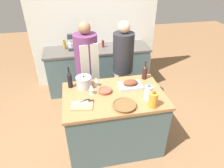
# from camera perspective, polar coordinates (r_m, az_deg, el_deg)

# --- Properties ---
(ground_plane) EXTENTS (12.00, 12.00, 0.00)m
(ground_plane) POSITION_cam_1_polar(r_m,az_deg,el_deg) (3.19, 0.47, -16.11)
(ground_plane) COLOR #8E6642
(kitchen_island) EXTENTS (1.32, 0.85, 0.89)m
(kitchen_island) POSITION_cam_1_polar(r_m,az_deg,el_deg) (2.87, 0.51, -10.20)
(kitchen_island) COLOR #4C666B
(kitchen_island) RESTS_ON ground_plane
(back_counter) EXTENTS (2.07, 0.60, 0.89)m
(back_counter) POSITION_cam_1_polar(r_m,az_deg,el_deg) (4.18, -4.00, 4.47)
(back_counter) COLOR #4C666B
(back_counter) RESTS_ON ground_plane
(back_wall) EXTENTS (2.57, 0.10, 2.55)m
(back_wall) POSITION_cam_1_polar(r_m,az_deg,el_deg) (4.21, -5.13, 16.75)
(back_wall) COLOR silver
(back_wall) RESTS_ON ground_plane
(roasting_pan) EXTENTS (0.32, 0.21, 0.11)m
(roasting_pan) POSITION_cam_1_polar(r_m,az_deg,el_deg) (2.72, 5.25, -0.20)
(roasting_pan) COLOR #BCBCC1
(roasting_pan) RESTS_ON kitchen_island
(wicker_basket) EXTENTS (0.28, 0.28, 0.04)m
(wicker_basket) POSITION_cam_1_polar(r_m,az_deg,el_deg) (2.38, 3.59, -6.08)
(wicker_basket) COLOR brown
(wicker_basket) RESTS_ON kitchen_island
(cutting_board) EXTENTS (0.28, 0.20, 0.02)m
(cutting_board) POSITION_cam_1_polar(r_m,az_deg,el_deg) (2.42, -8.61, -6.20)
(cutting_board) COLOR tan
(cutting_board) RESTS_ON kitchen_island
(stock_pot) EXTENTS (0.21, 0.21, 0.19)m
(stock_pot) POSITION_cam_1_polar(r_m,az_deg,el_deg) (2.72, -8.02, 0.49)
(stock_pot) COLOR #B7B7BC
(stock_pot) RESTS_ON kitchen_island
(mixing_bowl) EXTENTS (0.18, 0.18, 0.04)m
(mixing_bowl) POSITION_cam_1_polar(r_m,az_deg,el_deg) (2.63, -2.03, -1.91)
(mixing_bowl) COLOR #A84C38
(mixing_bowl) RESTS_ON kitchen_island
(juice_jug) EXTENTS (0.10, 0.10, 0.21)m
(juice_jug) POSITION_cam_1_polar(r_m,az_deg,el_deg) (2.39, 11.73, -4.46)
(juice_jug) COLOR orange
(juice_jug) RESTS_ON kitchen_island
(milk_jug) EXTENTS (0.10, 0.10, 0.20)m
(milk_jug) POSITION_cam_1_polar(r_m,az_deg,el_deg) (2.51, 10.32, -2.40)
(milk_jug) COLOR white
(milk_jug) RESTS_ON kitchen_island
(wine_bottle_green) EXTENTS (0.07, 0.07, 0.29)m
(wine_bottle_green) POSITION_cam_1_polar(r_m,az_deg,el_deg) (2.92, 9.33, 3.47)
(wine_bottle_green) COLOR #381E19
(wine_bottle_green) RESTS_ON kitchen_island
(wine_bottle_dark) EXTENTS (0.07, 0.07, 0.31)m
(wine_bottle_dark) POSITION_cam_1_polar(r_m,az_deg,el_deg) (2.74, -12.00, 1.30)
(wine_bottle_dark) COLOR black
(wine_bottle_dark) RESTS_ON kitchen_island
(wine_glass_left) EXTENTS (0.07, 0.07, 0.13)m
(wine_glass_left) POSITION_cam_1_polar(r_m,az_deg,el_deg) (2.57, -5.91, -1.08)
(wine_glass_left) COLOR silver
(wine_glass_left) RESTS_ON kitchen_island
(wine_glass_right) EXTENTS (0.07, 0.07, 0.13)m
(wine_glass_right) POSITION_cam_1_polar(r_m,az_deg,el_deg) (2.73, -4.52, 1.15)
(wine_glass_right) COLOR silver
(wine_glass_right) RESTS_ON kitchen_island
(knife_chef) EXTENTS (0.22, 0.08, 0.01)m
(knife_chef) POSITION_cam_1_polar(r_m,az_deg,el_deg) (2.47, -8.60, -4.93)
(knife_chef) COLOR #B7B7BC
(knife_chef) RESTS_ON cutting_board
(knife_paring) EXTENTS (0.18, 0.05, 0.01)m
(knife_paring) POSITION_cam_1_polar(r_m,az_deg,el_deg) (2.46, -7.15, -4.94)
(knife_paring) COLOR #B7B7BC
(knife_paring) RESTS_ON cutting_board
(knife_bread) EXTENTS (0.15, 0.06, 0.01)m
(knife_bread) POSITION_cam_1_polar(r_m,az_deg,el_deg) (2.49, -9.25, -5.10)
(knife_bread) COLOR #B7B7BC
(knife_bread) RESTS_ON kitchen_island
(stand_mixer) EXTENTS (0.18, 0.14, 0.31)m
(stand_mixer) POSITION_cam_1_polar(r_m,az_deg,el_deg) (3.95, -11.17, 11.31)
(stand_mixer) COLOR #333842
(stand_mixer) RESTS_ON back_counter
(condiment_bottle_tall) EXTENTS (0.06, 0.06, 0.17)m
(condiment_bottle_tall) POSITION_cam_1_polar(r_m,az_deg,el_deg) (3.82, -6.24, 10.18)
(condiment_bottle_tall) COLOR #332D28
(condiment_bottle_tall) RESTS_ON back_counter
(condiment_bottle_short) EXTENTS (0.05, 0.05, 0.15)m
(condiment_bottle_short) POSITION_cam_1_polar(r_m,az_deg,el_deg) (4.04, -2.60, 11.38)
(condiment_bottle_short) COLOR maroon
(condiment_bottle_short) RESTS_ON back_counter
(condiment_bottle_extra) EXTENTS (0.06, 0.06, 0.18)m
(condiment_bottle_extra) POSITION_cam_1_polar(r_m,az_deg,el_deg) (4.05, -13.43, 10.84)
(condiment_bottle_extra) COLOR #B28E2D
(condiment_bottle_extra) RESTS_ON back_counter
(person_cook_aproned) EXTENTS (0.37, 0.39, 1.63)m
(person_cook_aproned) POSITION_cam_1_polar(r_m,az_deg,el_deg) (3.27, -7.11, 4.88)
(person_cook_aproned) COLOR beige
(person_cook_aproned) RESTS_ON ground_plane
(person_cook_guest) EXTENTS (0.34, 0.34, 1.61)m
(person_cook_guest) POSITION_cam_1_polar(r_m,az_deg,el_deg) (3.35, 3.16, 5.65)
(person_cook_guest) COLOR beige
(person_cook_guest) RESTS_ON ground_plane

